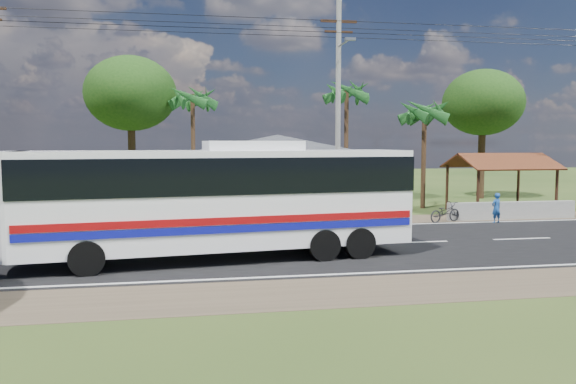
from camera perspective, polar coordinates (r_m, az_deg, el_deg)
name	(u,v)px	position (r m, az deg, el deg)	size (l,w,h in m)	color
ground	(305,246)	(21.33, 1.76, -5.54)	(120.00, 120.00, 0.00)	#294217
road	(305,246)	(21.33, 1.76, -5.51)	(120.00, 16.00, 0.03)	black
house	(278,164)	(33.96, -1.06, 2.88)	(12.40, 10.00, 5.00)	tan
waiting_shed	(500,164)	(33.81, 20.76, 2.69)	(5.20, 4.48, 3.35)	#3D2316
concrete_barrier	(512,210)	(30.98, 21.78, -1.75)	(7.00, 0.30, 0.90)	#9E9E99
utility_poles	(332,105)	(27.96, 4.46, 8.82)	(32.80, 2.22, 11.00)	#9E9E99
palm_near	(425,112)	(34.46, 13.71, 7.87)	(2.80, 2.80, 6.70)	#47301E
palm_mid	(347,93)	(37.61, 5.98, 9.94)	(2.80, 2.80, 8.20)	#47301E
palm_far	(193,99)	(36.63, -9.68, 9.28)	(2.80, 2.80, 7.70)	#47301E
tree_behind_house	(131,94)	(38.84, -15.70, 9.56)	(6.00, 6.00, 9.61)	#47301E
tree_behind_shed	(483,103)	(41.88, 19.20, 8.53)	(5.60, 5.60, 9.02)	#47301E
coach_bus	(222,192)	(18.79, -6.70, -0.01)	(13.01, 4.15, 3.97)	white
motorcycle	(445,212)	(28.68, 15.66, -1.99)	(0.67, 1.91, 1.00)	black
person	(496,208)	(29.20, 20.40, -1.53)	(0.54, 0.35, 1.47)	#1B4C98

